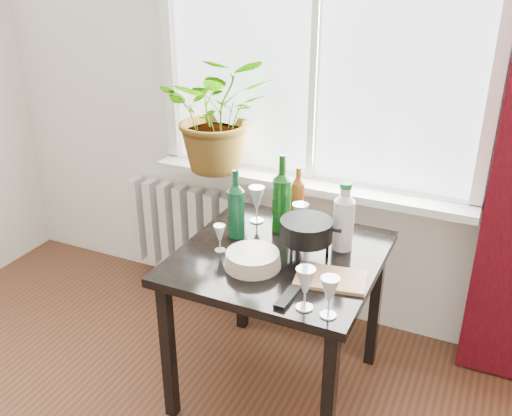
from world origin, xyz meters
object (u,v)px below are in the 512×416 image
at_px(wineglass_front_right, 305,288).
at_px(wine_bottle_left, 236,203).
at_px(wineglass_back_center, 300,221).
at_px(fondue_pot, 306,239).
at_px(radiator, 190,230).
at_px(potted_plant, 218,113).
at_px(table, 279,272).
at_px(plate_stack, 253,259).
at_px(wine_bottle_right, 282,193).
at_px(bottle_amber, 298,192).
at_px(wineglass_front_left, 220,238).
at_px(wineglass_back_left, 257,204).
at_px(cutting_board, 331,279).
at_px(cleaning_bottle, 344,215).
at_px(wineglass_far_right, 329,297).
at_px(tv_remote, 287,298).

bearing_deg(wineglass_front_right, wine_bottle_left, 139.81).
xyz_separation_m(wineglass_back_center, fondue_pot, (0.08, -0.15, -0.00)).
xyz_separation_m(radiator, potted_plant, (0.26, -0.07, 0.78)).
distance_m(table, fondue_pot, 0.21).
height_order(radiator, wine_bottle_left, wine_bottle_left).
xyz_separation_m(radiator, plate_stack, (0.79, -0.78, 0.39)).
bearing_deg(wine_bottle_right, potted_plant, 145.91).
height_order(bottle_amber, wineglass_back_center, bottle_amber).
bearing_deg(wineglass_front_left, potted_plant, 117.94).
bearing_deg(bottle_amber, wineglass_back_center, -66.39).
xyz_separation_m(radiator, bottle_amber, (0.79, -0.25, 0.49)).
height_order(wineglass_front_left, fondue_pot, fondue_pot).
bearing_deg(potted_plant, bottle_amber, -18.94).
bearing_deg(wineglass_back_left, cutting_board, -36.28).
bearing_deg(wine_bottle_right, wineglass_back_left, 166.72).
height_order(table, plate_stack, plate_stack).
bearing_deg(wineglass_front_right, bottle_amber, 113.01).
height_order(wine_bottle_left, plate_stack, wine_bottle_left).
bearing_deg(cutting_board, radiator, 146.39).
bearing_deg(cleaning_bottle, cutting_board, -81.79).
bearing_deg(plate_stack, table, 67.33).
bearing_deg(wineglass_back_left, potted_plant, 139.67).
distance_m(wineglass_back_left, cutting_board, 0.62).
height_order(cleaning_bottle, wineglass_back_center, cleaning_bottle).
bearing_deg(plate_stack, bottle_amber, 90.21).
bearing_deg(cleaning_bottle, wine_bottle_left, -169.12).
height_order(wineglass_front_right, wineglass_back_center, wineglass_back_center).
height_order(wine_bottle_left, wineglass_back_left, wine_bottle_left).
xyz_separation_m(potted_plant, cleaning_bottle, (0.82, -0.39, -0.26)).
distance_m(wine_bottle_left, fondue_pot, 0.37).
bearing_deg(wineglass_far_right, wine_bottle_right, 126.54).
relative_size(bottle_amber, wineglass_front_right, 1.53).
xyz_separation_m(table, wineglass_far_right, (0.34, -0.35, 0.17)).
height_order(wineglass_far_right, tv_remote, wineglass_far_right).
bearing_deg(potted_plant, plate_stack, -53.20).
bearing_deg(fondue_pot, wineglass_back_left, 125.65).
bearing_deg(wineglass_back_center, radiator, 152.21).
xyz_separation_m(wineglass_back_center, wineglass_back_left, (-0.25, 0.08, 0.00)).
bearing_deg(radiator, tv_remote, -42.98).
relative_size(table, wine_bottle_left, 2.59).
height_order(potted_plant, wine_bottle_right, potted_plant).
distance_m(table, cutting_board, 0.31).
distance_m(table, wine_bottle_right, 0.36).
bearing_deg(cleaning_bottle, plate_stack, -133.37).
relative_size(wine_bottle_right, cutting_board, 1.35).
height_order(potted_plant, wineglass_front_right, potted_plant).
height_order(wineglass_back_left, fondue_pot, wineglass_back_left).
height_order(wineglass_far_right, wineglass_back_center, wineglass_back_center).
height_order(wine_bottle_right, cutting_board, wine_bottle_right).
bearing_deg(tv_remote, fondue_pot, 101.79).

